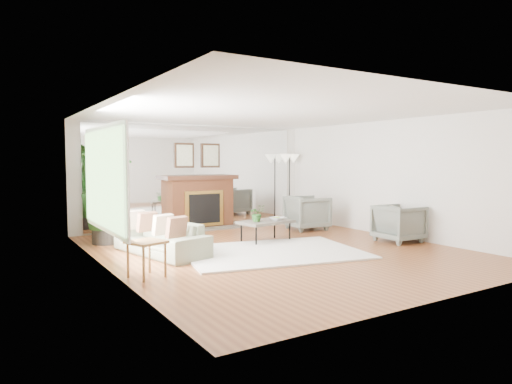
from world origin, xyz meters
TOP-DOWN VIEW (x-y plane):
  - ground at (0.00, 0.00)m, footprint 7.00×7.00m
  - wall_left at (-2.99, 0.00)m, footprint 0.02×7.00m
  - wall_right at (2.99, 0.00)m, footprint 0.02×7.00m
  - wall_back at (0.00, 3.49)m, footprint 6.00×0.02m
  - mirror_panel at (0.00, 3.47)m, footprint 5.40×0.04m
  - window_panel at (-2.96, 0.40)m, footprint 0.04×2.40m
  - fireplace at (0.00, 3.26)m, footprint 1.85×0.83m
  - area_rug at (-0.23, -0.20)m, footprint 3.44×2.76m
  - coffee_table at (0.27, 0.77)m, footprint 1.16×0.79m
  - sofa at (-1.94, 0.72)m, footprint 1.18×2.07m
  - armchair_back at (1.99, 1.64)m, footprint 0.99×0.97m
  - armchair_front at (2.56, -0.60)m, footprint 0.85×0.82m
  - side_table at (-2.65, -0.67)m, footprint 0.57×0.57m
  - potted_ficus at (-2.47, 2.30)m, footprint 1.14×1.14m
  - floor_lamp at (2.53, 3.10)m, footprint 0.58×0.32m
  - tabletop_plant at (0.04, 0.75)m, footprint 0.31×0.27m
  - fruit_bowl at (0.47, 0.68)m, footprint 0.33×0.33m
  - book at (0.64, 0.94)m, footprint 0.29×0.33m

SIDE VIEW (x-z plane):
  - ground at x=0.00m, z-range 0.00..0.00m
  - area_rug at x=-0.23m, z-range 0.00..0.03m
  - sofa at x=-1.94m, z-range 0.00..0.57m
  - armchair_front at x=2.56m, z-range 0.00..0.75m
  - coffee_table at x=0.27m, z-range 0.18..0.61m
  - armchair_back at x=1.99m, z-range 0.00..0.80m
  - side_table at x=-2.65m, z-range 0.18..0.69m
  - book at x=0.64m, z-range 0.43..0.45m
  - fruit_bowl at x=0.47m, z-range 0.43..0.50m
  - tabletop_plant at x=0.04m, z-range 0.43..0.76m
  - fireplace at x=0.00m, z-range -0.37..1.68m
  - potted_ficus at x=-2.47m, z-range 0.07..2.08m
  - wall_left at x=-2.99m, z-range 0.00..2.50m
  - wall_right at x=2.99m, z-range 0.00..2.50m
  - wall_back at x=0.00m, z-range 0.00..2.50m
  - mirror_panel at x=0.00m, z-range 0.05..2.45m
  - window_panel at x=-2.96m, z-range 0.60..2.10m
  - floor_lamp at x=2.53m, z-range 0.64..2.43m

